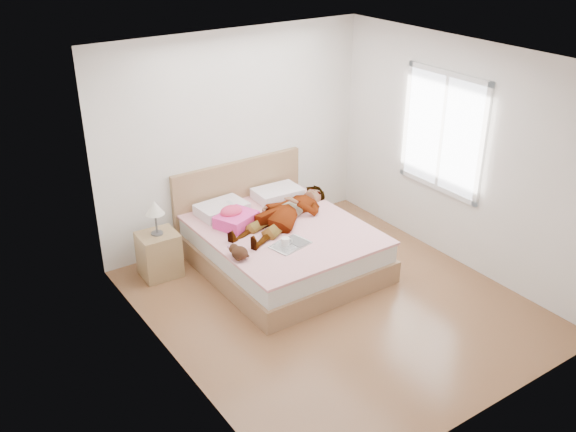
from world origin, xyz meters
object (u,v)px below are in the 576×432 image
object	(u,v)px
woman	(285,210)
bed	(279,243)
phone	(231,203)
magazine	(290,245)
coffee_mug	(286,242)
towel	(235,218)
nightstand	(159,251)
plush_toy	(239,252)

from	to	relation	value
woman	bed	world-z (taller)	bed
bed	phone	bearing A→B (deg)	124.93
phone	magazine	bearing A→B (deg)	-102.00
magazine	phone	bearing A→B (deg)	100.38
coffee_mug	towel	bearing A→B (deg)	104.11
woman	magazine	distance (m)	0.67
woman	nightstand	bearing A→B (deg)	-130.09
phone	towel	bearing A→B (deg)	-129.81
bed	magazine	bearing A→B (deg)	-109.57
phone	bed	world-z (taller)	bed
towel	coffee_mug	size ratio (longest dim) A/B	3.93
bed	magazine	xyz separation A→B (m)	(-0.17, -0.48, 0.24)
bed	towel	xyz separation A→B (m)	(-0.42, 0.28, 0.33)
woman	phone	xyz separation A→B (m)	(-0.50, 0.40, 0.06)
woman	magazine	xyz separation A→B (m)	(-0.32, -0.58, -0.11)
phone	coffee_mug	size ratio (longest dim) A/B	0.68
towel	woman	bearing A→B (deg)	-17.70
woman	bed	distance (m)	0.39
magazine	nightstand	size ratio (longest dim) A/B	0.51
nightstand	towel	bearing A→B (deg)	-17.72
towel	nightstand	size ratio (longest dim) A/B	0.59
woman	plush_toy	bearing A→B (deg)	-83.54
bed	plush_toy	xyz separation A→B (m)	(-0.78, -0.41, 0.31)
towel	magazine	bearing A→B (deg)	-71.96
phone	bed	bearing A→B (deg)	-77.45
bed	magazine	world-z (taller)	bed
plush_toy	nightstand	world-z (taller)	nightstand
coffee_mug	nightstand	size ratio (longest dim) A/B	0.15
magazine	plush_toy	distance (m)	0.62
towel	plush_toy	distance (m)	0.78
phone	magazine	world-z (taller)	phone
woman	plush_toy	xyz separation A→B (m)	(-0.93, -0.51, -0.04)
magazine	coffee_mug	bearing A→B (deg)	173.74
magazine	coffee_mug	distance (m)	0.07
phone	nightstand	world-z (taller)	nightstand
coffee_mug	phone	bearing A→B (deg)	97.10
coffee_mug	woman	bearing A→B (deg)	56.63
woman	bed	xyz separation A→B (m)	(-0.15, -0.10, -0.35)
coffee_mug	nightstand	world-z (taller)	nightstand
phone	magazine	size ratio (longest dim) A/B	0.20
bed	magazine	size ratio (longest dim) A/B	4.41
phone	coffee_mug	distance (m)	0.99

